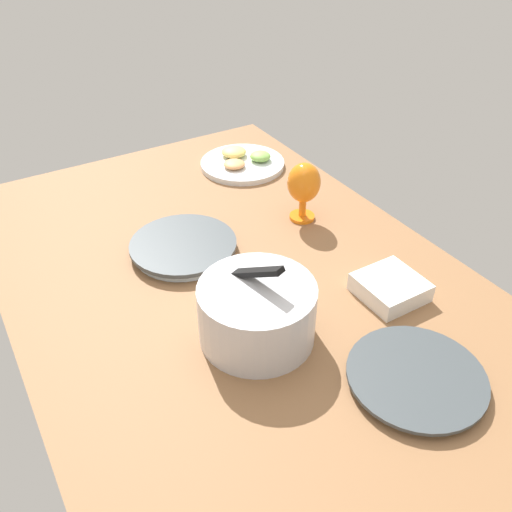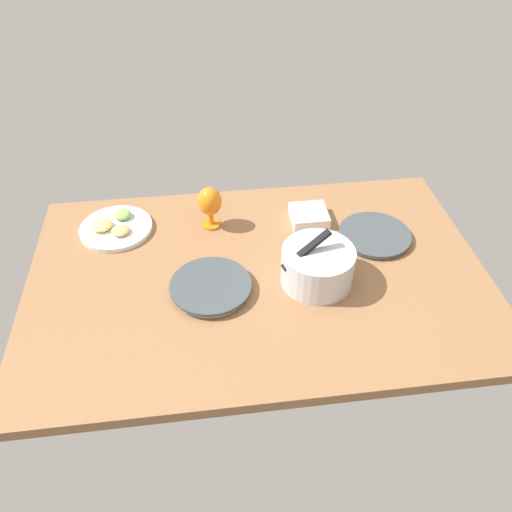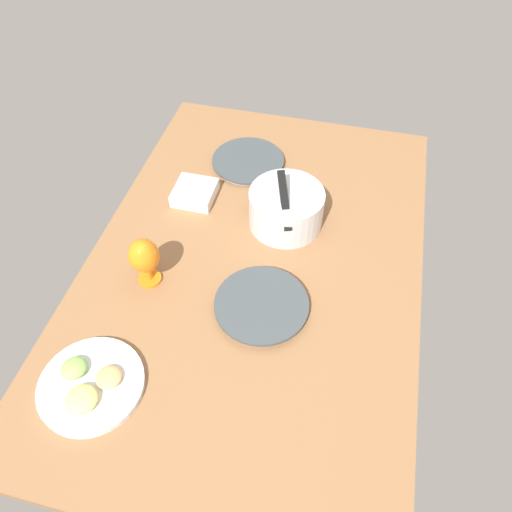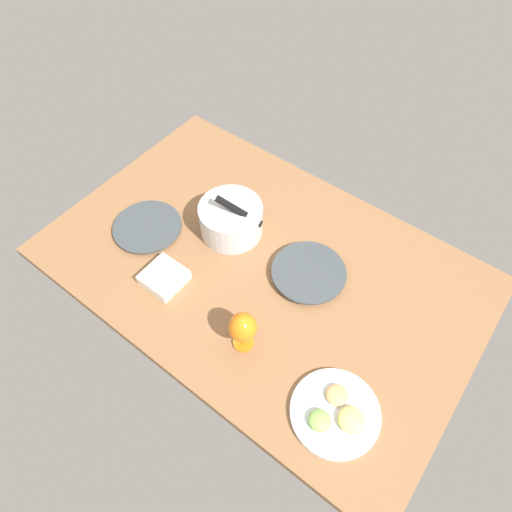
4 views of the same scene
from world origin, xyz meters
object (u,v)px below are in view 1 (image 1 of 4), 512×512
object	(u,v)px
square_bowl_white	(390,287)
fruit_platter	(242,162)
hurricane_glass_orange	(304,185)
dinner_plate_left	(416,378)
dinner_plate_right	(183,247)
mixing_bowl	(257,311)

from	to	relation	value
square_bowl_white	fruit_platter	bearing A→B (deg)	-2.72
hurricane_glass_orange	square_bowl_white	size ratio (longest dim) A/B	1.22
fruit_platter	square_bowl_white	xyz separation A→B (cm)	(-75.23, 3.57, 1.07)
hurricane_glass_orange	square_bowl_white	world-z (taller)	hurricane_glass_orange
fruit_platter	hurricane_glass_orange	world-z (taller)	hurricane_glass_orange
dinner_plate_left	dinner_plate_right	world-z (taller)	dinner_plate_right
dinner_plate_right	hurricane_glass_orange	distance (cm)	37.01
mixing_bowl	fruit_platter	world-z (taller)	mixing_bowl
mixing_bowl	fruit_platter	distance (cm)	80.13
square_bowl_white	dinner_plate_left	bearing A→B (deg)	148.90
mixing_bowl	hurricane_glass_orange	bearing A→B (deg)	-46.28
dinner_plate_left	mixing_bowl	distance (cm)	34.10
dinner_plate_left	fruit_platter	world-z (taller)	fruit_platter
square_bowl_white	hurricane_glass_orange	bearing A→B (deg)	-2.83
dinner_plate_right	mixing_bowl	size ratio (longest dim) A/B	1.09
dinner_plate_left	square_bowl_white	bearing A→B (deg)	-31.10
dinner_plate_left	square_bowl_white	world-z (taller)	square_bowl_white
dinner_plate_left	mixing_bowl	bearing A→B (deg)	36.43
dinner_plate_right	square_bowl_white	distance (cm)	52.95
dinner_plate_left	hurricane_glass_orange	xyz separation A→B (cm)	(60.89, -15.51, 9.57)
dinner_plate_right	square_bowl_white	bearing A→B (deg)	-140.20
dinner_plate_left	dinner_plate_right	xyz separation A→B (cm)	(63.24, 20.27, 0.42)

